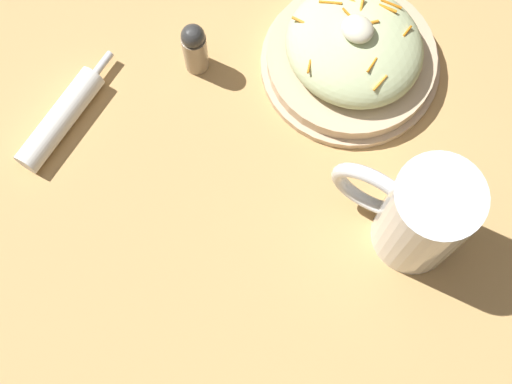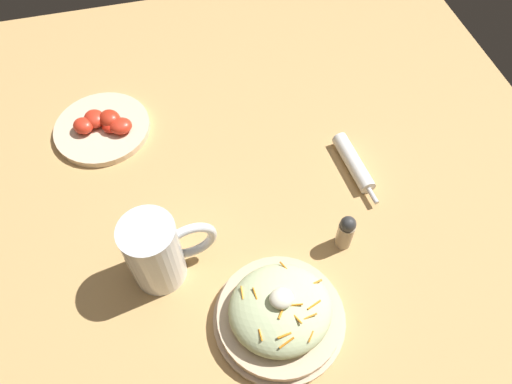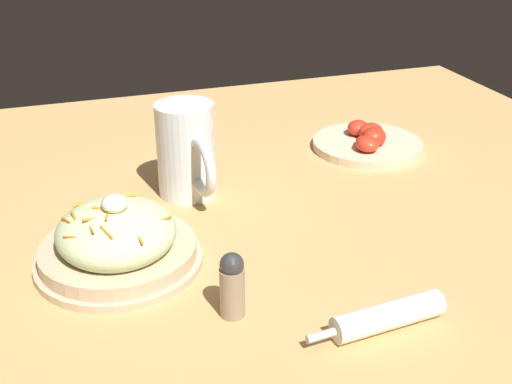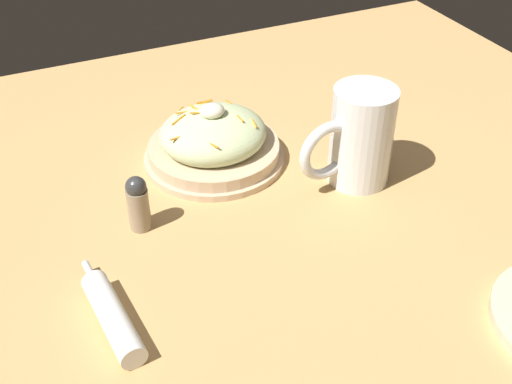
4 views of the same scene
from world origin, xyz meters
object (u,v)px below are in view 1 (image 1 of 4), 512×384
Objects in this scene: beer_mug at (420,217)px; napkin_roll at (61,118)px; salt_shaker at (195,48)px; salad_plate at (353,53)px.

beer_mug is 0.90× the size of napkin_roll.
beer_mug reaches higher than napkin_roll.
salt_shaker is (-0.08, -0.16, 0.03)m from napkin_roll.
beer_mug is 1.87× the size of salt_shaker.
salad_plate is 0.23m from beer_mug.
salad_plate is 0.37m from napkin_roll.
beer_mug is (-0.18, 0.14, 0.03)m from salad_plate.
salad_plate is 1.41× the size of beer_mug.
beer_mug is at bearing 175.59° from salt_shaker.
napkin_roll is at bearing 63.31° from salt_shaker.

